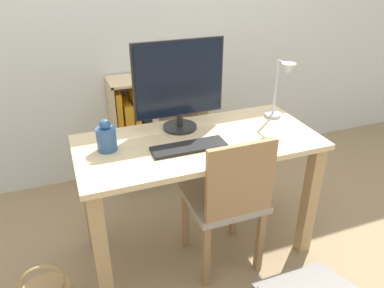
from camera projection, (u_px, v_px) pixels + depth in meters
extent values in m
plane|color=#997F5B|center=(198.00, 245.00, 2.34)|extent=(10.00, 10.00, 0.00)
cube|color=silver|center=(143.00, 4.00, 2.62)|extent=(8.00, 0.05, 2.60)
cube|color=#D8BC8C|center=(199.00, 142.00, 2.00)|extent=(1.30, 0.60, 0.03)
cube|color=tan|center=(102.00, 254.00, 1.78)|extent=(0.07, 0.07, 0.71)
cube|color=tan|center=(309.00, 201.00, 2.15)|extent=(0.07, 0.07, 0.71)
cube|color=tan|center=(89.00, 197.00, 2.19)|extent=(0.07, 0.07, 0.71)
cube|color=tan|center=(265.00, 161.00, 2.56)|extent=(0.07, 0.07, 0.71)
cylinder|color=#232326|center=(180.00, 127.00, 2.12)|extent=(0.19, 0.19, 0.02)
cylinder|color=#232326|center=(180.00, 119.00, 2.10)|extent=(0.04, 0.04, 0.08)
cube|color=#232326|center=(179.00, 79.00, 1.99)|extent=(0.50, 0.02, 0.42)
cube|color=black|center=(179.00, 79.00, 1.99)|extent=(0.48, 0.03, 0.39)
cube|color=black|center=(189.00, 147.00, 1.90)|extent=(0.39, 0.12, 0.02)
cylinder|color=#33598C|center=(107.00, 139.00, 1.87)|extent=(0.10, 0.10, 0.12)
sphere|color=#33598C|center=(105.00, 125.00, 1.83)|extent=(0.05, 0.05, 0.05)
cylinder|color=#B7B7BC|center=(273.00, 115.00, 2.27)|extent=(0.10, 0.10, 0.02)
cylinder|color=#B7B7BC|center=(276.00, 88.00, 2.19)|extent=(0.02, 0.02, 0.32)
cylinder|color=#B7B7BC|center=(284.00, 63.00, 2.07)|extent=(0.01, 0.10, 0.01)
cone|color=#B7B7BC|center=(288.00, 69.00, 2.04)|extent=(0.08, 0.08, 0.06)
cube|color=#9E937F|center=(223.00, 197.00, 2.06)|extent=(0.40, 0.40, 0.04)
cube|color=#9E754C|center=(241.00, 181.00, 1.80)|extent=(0.36, 0.03, 0.40)
cube|color=#9E754C|center=(206.00, 256.00, 1.98)|extent=(0.04, 0.04, 0.42)
cube|color=#9E754C|center=(260.00, 241.00, 2.08)|extent=(0.04, 0.04, 0.42)
cube|color=#9E754C|center=(185.00, 219.00, 2.25)|extent=(0.04, 0.04, 0.42)
cube|color=#9E754C|center=(234.00, 207.00, 2.35)|extent=(0.04, 0.04, 0.42)
cube|color=#D8BC8C|center=(115.00, 135.00, 2.78)|extent=(0.02, 0.28, 0.83)
cube|color=#D8BC8C|center=(202.00, 121.00, 3.00)|extent=(0.02, 0.28, 0.83)
cube|color=#D8BC8C|center=(162.00, 172.00, 3.08)|extent=(0.72, 0.28, 0.02)
cube|color=#D8BC8C|center=(158.00, 77.00, 2.71)|extent=(0.72, 0.28, 0.02)
cube|color=#D8BC8C|center=(160.00, 128.00, 2.89)|extent=(0.68, 0.28, 0.02)
cube|color=#2D7F38|center=(123.00, 163.00, 2.91)|extent=(0.04, 0.24, 0.29)
cube|color=black|center=(130.00, 164.00, 2.94)|extent=(0.04, 0.24, 0.25)
cube|color=red|center=(136.00, 161.00, 2.95)|extent=(0.05, 0.24, 0.29)
cube|color=#2D7F38|center=(142.00, 156.00, 2.95)|extent=(0.05, 0.24, 0.36)
cube|color=#2D7F38|center=(151.00, 157.00, 2.98)|extent=(0.07, 0.24, 0.31)
cube|color=navy|center=(160.00, 153.00, 3.00)|extent=(0.06, 0.24, 0.35)
cube|color=orange|center=(118.00, 112.00, 2.71)|extent=(0.04, 0.24, 0.34)
cube|color=orange|center=(127.00, 117.00, 2.76)|extent=(0.06, 0.24, 0.24)
cube|color=orange|center=(135.00, 112.00, 2.76)|extent=(0.04, 0.24, 0.30)
cube|color=black|center=(143.00, 112.00, 2.78)|extent=(0.05, 0.24, 0.29)
cube|color=beige|center=(151.00, 112.00, 2.81)|extent=(0.05, 0.24, 0.27)
torus|color=tan|center=(42.00, 282.00, 1.79)|extent=(0.21, 0.02, 0.21)
cube|color=gray|center=(304.00, 288.00, 1.73)|extent=(0.39, 0.30, 0.12)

